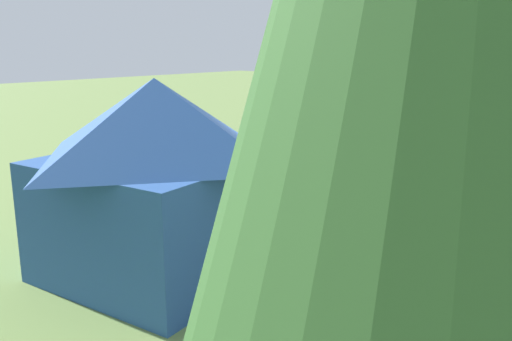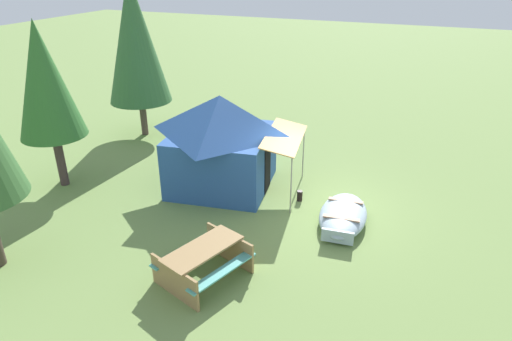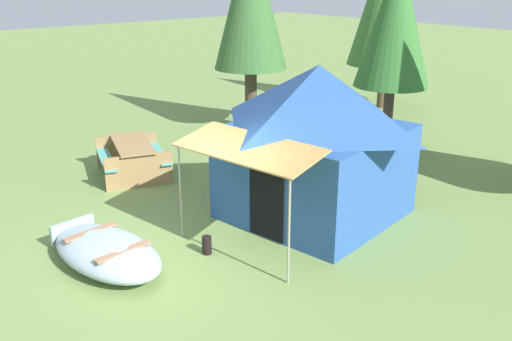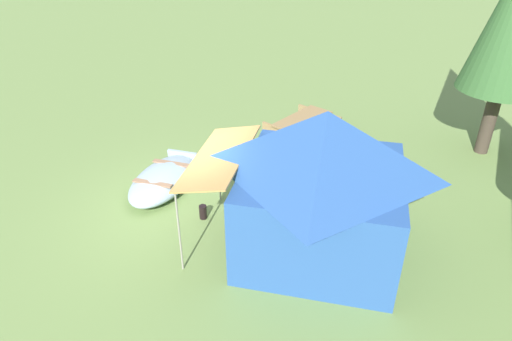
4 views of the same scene
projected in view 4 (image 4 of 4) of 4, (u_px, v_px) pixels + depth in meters
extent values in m
plane|color=olive|center=(185.00, 211.00, 10.09)|extent=(80.00, 80.00, 0.00)
ellipsoid|color=#98ADBA|center=(163.00, 180.00, 10.79)|extent=(2.50, 1.46, 0.46)
ellipsoid|color=#353C41|center=(163.00, 178.00, 10.77)|extent=(2.30, 1.29, 0.16)
cube|color=#936C50|center=(152.00, 183.00, 10.29)|extent=(0.23, 0.95, 0.04)
cube|color=#936C50|center=(171.00, 163.00, 11.09)|extent=(0.23, 0.95, 0.04)
cube|color=#98ADBA|center=(183.00, 157.00, 11.69)|extent=(0.15, 0.80, 0.35)
cube|color=#2A5298|center=(320.00, 211.00, 8.57)|extent=(3.23, 3.25, 1.76)
pyramid|color=#2A5298|center=(326.00, 142.00, 7.84)|extent=(3.49, 3.51, 1.13)
cube|color=black|center=(246.00, 207.00, 8.93)|extent=(0.76, 0.15, 1.41)
cube|color=tan|center=(220.00, 156.00, 8.48)|extent=(2.66, 1.37, 0.22)
cylinder|color=gray|center=(179.00, 233.00, 8.06)|extent=(0.04, 0.04, 1.67)
cylinder|color=gray|center=(219.00, 168.00, 10.05)|extent=(0.04, 0.04, 1.67)
cube|color=#9A784A|center=(303.00, 119.00, 12.51)|extent=(1.99, 1.32, 0.04)
cube|color=#53A9A1|center=(285.00, 123.00, 13.00)|extent=(1.83, 0.85, 0.04)
cube|color=#53A9A1|center=(320.00, 135.00, 12.32)|extent=(1.83, 0.85, 0.04)
cube|color=#9A784A|center=(319.00, 123.00, 13.24)|extent=(0.53, 1.40, 0.75)
cube|color=#9A784A|center=(284.00, 142.00, 12.18)|extent=(0.53, 1.40, 0.75)
cube|color=#248259|center=(282.00, 214.00, 9.65)|extent=(0.55, 0.63, 0.38)
cylinder|color=black|center=(203.00, 212.00, 9.78)|extent=(0.18, 0.18, 0.31)
cylinder|color=#42372C|center=(489.00, 121.00, 12.05)|extent=(0.35, 0.35, 1.79)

